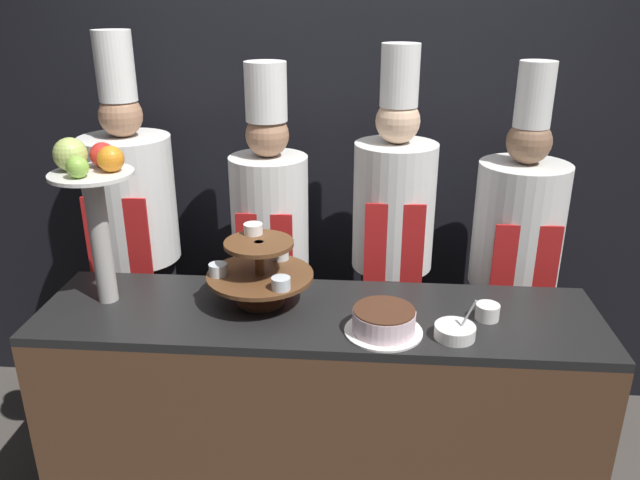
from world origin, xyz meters
name	(u,v)px	position (x,y,z in m)	size (l,w,h in m)	color
wall_back	(334,139)	(0.00, 1.24, 1.40)	(10.00, 0.06, 2.80)	black
buffet_counter	(318,416)	(0.00, 0.28, 0.48)	(2.11, 0.56, 0.96)	brown
tiered_stand	(260,269)	(-0.23, 0.34, 1.10)	(0.41, 0.41, 0.29)	brown
fruit_pedestal	(92,190)	(-0.83, 0.32, 1.40)	(0.30, 0.30, 0.64)	#B2ADA8
cake_round	(384,321)	(0.24, 0.14, 1.00)	(0.28, 0.28, 0.09)	white
cup_white	(487,312)	(0.62, 0.27, 0.99)	(0.09, 0.09, 0.06)	white
serving_bowl_near	(455,331)	(0.49, 0.13, 0.98)	(0.14, 0.14, 0.15)	white
chef_left	(135,234)	(-0.91, 0.85, 1.02)	(0.41, 0.41, 1.93)	black
chef_center_left	(271,244)	(-0.27, 0.85, 0.99)	(0.35, 0.35, 1.81)	black
chef_center_right	(392,241)	(0.29, 0.85, 1.02)	(0.36, 0.36, 1.88)	#28282D
chef_right	(514,257)	(0.85, 0.85, 0.96)	(0.39, 0.39, 1.82)	#28282D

